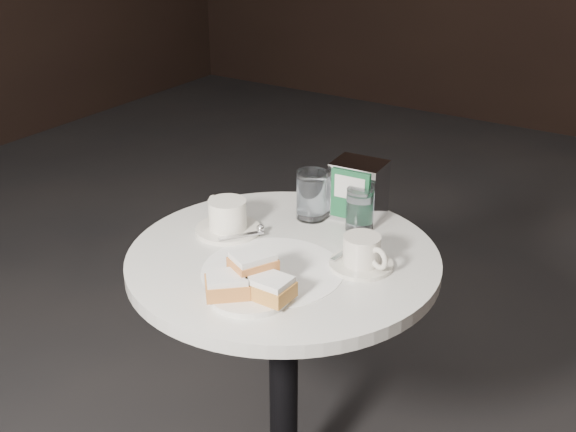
# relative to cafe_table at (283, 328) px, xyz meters

# --- Properties ---
(cafe_table) EXTENTS (0.70, 0.70, 0.74)m
(cafe_table) POSITION_rel_cafe_table_xyz_m (0.00, 0.00, 0.00)
(cafe_table) COLOR black
(cafe_table) RESTS_ON ground
(sugar_spill) EXTENTS (0.38, 0.38, 0.00)m
(sugar_spill) POSITION_rel_cafe_table_xyz_m (0.02, -0.08, 0.20)
(sugar_spill) COLOR white
(sugar_spill) RESTS_ON cafe_table
(beignet_plate) EXTENTS (0.23, 0.23, 0.08)m
(beignet_plate) POSITION_rel_cafe_table_xyz_m (0.04, -0.19, 0.23)
(beignet_plate) COLOR silver
(beignet_plate) RESTS_ON cafe_table
(coffee_cup_left) EXTENTS (0.20, 0.20, 0.08)m
(coffee_cup_left) POSITION_rel_cafe_table_xyz_m (-0.17, 0.02, 0.23)
(coffee_cup_left) COLOR white
(coffee_cup_left) RESTS_ON cafe_table
(coffee_cup_right) EXTENTS (0.18, 0.18, 0.07)m
(coffee_cup_right) POSITION_rel_cafe_table_xyz_m (0.17, 0.04, 0.23)
(coffee_cup_right) COLOR silver
(coffee_cup_right) RESTS_ON cafe_table
(water_glass_left) EXTENTS (0.10, 0.10, 0.12)m
(water_glass_left) POSITION_rel_cafe_table_xyz_m (-0.04, 0.20, 0.26)
(water_glass_left) COLOR white
(water_glass_left) RESTS_ON cafe_table
(water_glass_right) EXTENTS (0.07, 0.07, 0.10)m
(water_glass_right) POSITION_rel_cafe_table_xyz_m (0.09, 0.20, 0.25)
(water_glass_right) COLOR white
(water_glass_right) RESTS_ON cafe_table
(napkin_dispenser) EXTENTS (0.13, 0.11, 0.14)m
(napkin_dispenser) POSITION_rel_cafe_table_xyz_m (0.05, 0.26, 0.27)
(napkin_dispenser) COLOR silver
(napkin_dispenser) RESTS_ON cafe_table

